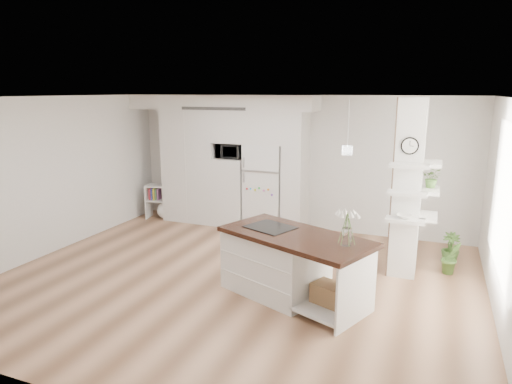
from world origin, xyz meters
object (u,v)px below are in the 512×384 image
(bookshelf, at_px, (163,204))
(floor_plant_a, at_px, (451,257))
(refrigerator, at_px, (266,186))
(kitchen_island, at_px, (282,261))

(bookshelf, height_order, floor_plant_a, bookshelf)
(refrigerator, bearing_deg, floor_plant_a, -18.93)
(refrigerator, relative_size, floor_plant_a, 3.30)
(refrigerator, xyz_separation_m, floor_plant_a, (3.52, -1.21, -0.61))
(refrigerator, distance_m, kitchen_island, 3.18)
(refrigerator, height_order, bookshelf, refrigerator)
(kitchen_island, height_order, floor_plant_a, kitchen_island)
(refrigerator, xyz_separation_m, kitchen_island, (1.32, -2.86, -0.39))
(kitchen_island, relative_size, bookshelf, 3.01)
(floor_plant_a, bearing_deg, refrigerator, 161.07)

